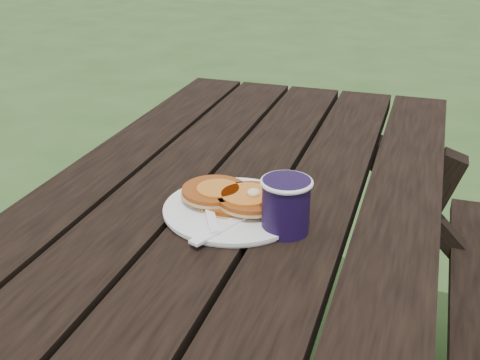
% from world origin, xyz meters
% --- Properties ---
extents(plate, '(0.32, 0.32, 0.01)m').
position_xyz_m(plate, '(0.02, 0.08, 0.76)').
color(plate, white).
rests_on(plate, picnic_table).
extents(pancake_stack, '(0.19, 0.13, 0.04)m').
position_xyz_m(pancake_stack, '(0.02, 0.09, 0.77)').
color(pancake_stack, '#974311').
rests_on(pancake_stack, plate).
extents(knife, '(0.09, 0.17, 0.00)m').
position_xyz_m(knife, '(0.04, 0.02, 0.76)').
color(knife, white).
rests_on(knife, plate).
extents(fork, '(0.10, 0.16, 0.01)m').
position_xyz_m(fork, '(0.00, 0.02, 0.77)').
color(fork, white).
rests_on(fork, plate).
extents(coffee_cup, '(0.09, 0.09, 0.09)m').
position_xyz_m(coffee_cup, '(0.12, 0.05, 0.80)').
color(coffee_cup, black).
rests_on(coffee_cup, picnic_table).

